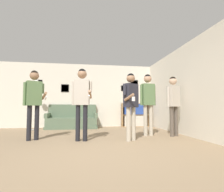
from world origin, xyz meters
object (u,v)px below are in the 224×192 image
at_px(person_player_foreground_left, 34,96).
at_px(person_spectator_near_bookshelf, 148,97).
at_px(couch, 72,120).
at_px(person_spectator_far_right, 173,99).
at_px(person_watcher_holding_cup, 131,99).
at_px(bookshelf, 135,115).
at_px(floor_lamp, 32,90).
at_px(person_player_foreground_center, 82,96).

bearing_deg(person_player_foreground_left, person_spectator_near_bookshelf, 4.24).
distance_m(couch, person_spectator_far_right, 3.99).
bearing_deg(person_watcher_holding_cup, person_spectator_far_right, 19.43).
relative_size(bookshelf, person_spectator_far_right, 0.69).
bearing_deg(couch, person_watcher_holding_cup, -60.88).
distance_m(couch, person_watcher_holding_cup, 3.47).
xyz_separation_m(person_watcher_holding_cup, person_spectator_far_right, (1.39, 0.49, 0.03)).
height_order(couch, person_player_foreground_left, person_player_foreground_left).
xyz_separation_m(person_player_foreground_left, person_spectator_far_right, (3.81, 0.06, -0.04)).
bearing_deg(couch, person_spectator_far_right, -39.16).
bearing_deg(person_player_foreground_left, floor_lamp, 107.18).
bearing_deg(person_watcher_holding_cup, bookshelf, 72.24).
bearing_deg(person_spectator_near_bookshelf, couch, 135.39).
bearing_deg(bookshelf, couch, -175.92).
relative_size(floor_lamp, person_watcher_holding_cup, 1.10).
xyz_separation_m(bookshelf, person_spectator_near_bookshelf, (-0.33, -2.49, 0.62)).
bearing_deg(person_spectator_far_right, couch, 140.84).
distance_m(floor_lamp, person_player_foreground_center, 3.05).
height_order(couch, person_watcher_holding_cup, person_watcher_holding_cup).
bearing_deg(bookshelf, person_player_foreground_left, -141.56).
bearing_deg(floor_lamp, couch, 17.10).
xyz_separation_m(couch, person_spectator_near_bookshelf, (2.34, -2.31, 0.82)).
relative_size(person_player_foreground_center, person_spectator_far_right, 1.04).
bearing_deg(person_player_foreground_left, bookshelf, 38.44).
bearing_deg(person_player_foreground_left, person_player_foreground_center, -13.36).
relative_size(person_watcher_holding_cup, person_spectator_far_right, 0.98).
bearing_deg(person_watcher_holding_cup, person_player_foreground_center, 173.33).
height_order(floor_lamp, person_spectator_near_bookshelf, floor_lamp).
bearing_deg(person_player_foreground_center, person_player_foreground_left, 166.64).
distance_m(floor_lamp, person_spectator_near_bookshelf, 4.21).
relative_size(couch, person_watcher_holding_cup, 1.19).
height_order(person_watcher_holding_cup, person_spectator_near_bookshelf, person_spectator_near_bookshelf).
xyz_separation_m(bookshelf, person_player_foreground_left, (-3.43, -2.73, 0.59)).
height_order(couch, person_spectator_far_right, person_spectator_far_right).
bearing_deg(floor_lamp, bookshelf, 8.73).
relative_size(couch, person_player_foreground_center, 1.11).
relative_size(floor_lamp, person_player_foreground_left, 1.04).
distance_m(bookshelf, person_spectator_near_bookshelf, 2.59).
distance_m(person_watcher_holding_cup, person_spectator_far_right, 1.47).
bearing_deg(person_player_foreground_center, person_watcher_holding_cup, -6.67).
bearing_deg(couch, person_spectator_near_bookshelf, -44.61).
relative_size(person_player_foreground_center, person_spectator_near_bookshelf, 0.99).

